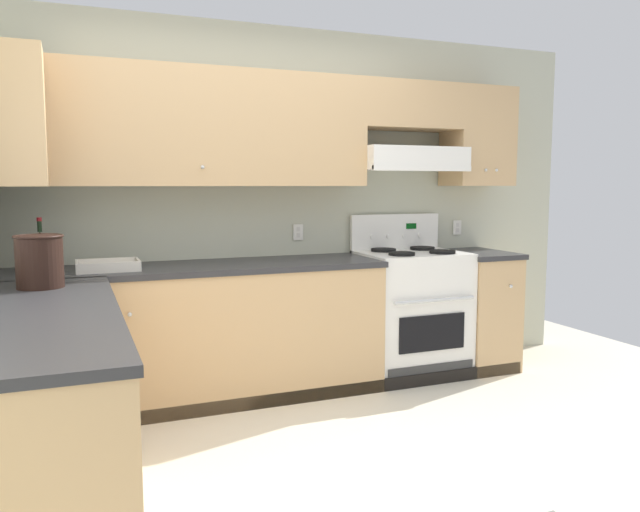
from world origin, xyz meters
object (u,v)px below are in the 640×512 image
Objects in this scene: stove at (411,312)px; bucket at (39,260)px; wine_bottle at (41,251)px; bowl at (108,267)px.

stove is 4.46× the size of bucket.
wine_bottle is 0.89× the size of bowl.
wine_bottle reaches higher than bucket.
stove reaches higher than bucket.
stove is at bearing 1.65° from bowl.
bowl is 1.37× the size of bucket.
bucket is (-0.35, -0.54, 0.12)m from bowl.
wine_bottle is 0.62m from bucket.
bucket is (0.02, -0.62, 0.01)m from wine_bottle.
bucket is at bearing -123.05° from bowl.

